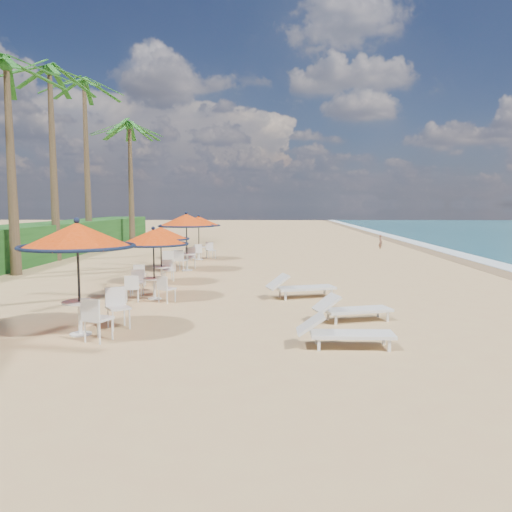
{
  "coord_description": "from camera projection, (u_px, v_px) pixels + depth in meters",
  "views": [
    {
      "loc": [
        -1.2,
        -10.88,
        2.81
      ],
      "look_at": [
        -1.73,
        4.73,
        1.2
      ],
      "focal_mm": 35.0,
      "sensor_mm": 36.0,
      "label": 1
    }
  ],
  "objects": [
    {
      "name": "ground",
      "position": [
        327.0,
        332.0,
        11.06
      ],
      "size": [
        160.0,
        160.0,
        0.0
      ],
      "primitive_type": "plane",
      "color": "tan",
      "rests_on": "ground"
    },
    {
      "name": "wetsand_band",
      "position": [
        504.0,
        273.0,
        20.72
      ],
      "size": [
        1.4,
        140.0,
        0.02
      ],
      "primitive_type": "cube",
      "color": "olive",
      "rests_on": "ground"
    },
    {
      "name": "station_0",
      "position": [
        81.0,
        246.0,
        10.62
      ],
      "size": [
        2.44,
        2.44,
        2.54
      ],
      "color": "black",
      "rests_on": "ground"
    },
    {
      "name": "station_1",
      "position": [
        152.0,
        246.0,
        14.72
      ],
      "size": [
        2.09,
        2.09,
        2.18
      ],
      "color": "black",
      "rests_on": "ground"
    },
    {
      "name": "station_2",
      "position": [
        160.0,
        239.0,
        17.62
      ],
      "size": [
        2.03,
        2.03,
        2.12
      ],
      "color": "black",
      "rests_on": "ground"
    },
    {
      "name": "station_3",
      "position": [
        185.0,
        227.0,
        21.14
      ],
      "size": [
        2.42,
        2.42,
        2.53
      ],
      "color": "black",
      "rests_on": "ground"
    },
    {
      "name": "station_4",
      "position": [
        199.0,
        225.0,
        25.37
      ],
      "size": [
        2.22,
        2.22,
        2.32
      ],
      "color": "black",
      "rests_on": "ground"
    },
    {
      "name": "lounger_near",
      "position": [
        342.0,
        332.0,
        9.81
      ],
      "size": [
        1.91,
        0.61,
        0.68
      ],
      "rotation": [
        0.0,
        0.0,
        0.0
      ],
      "color": "silver",
      "rests_on": "ground"
    },
    {
      "name": "lounger_mid",
      "position": [
        350.0,
        308.0,
        12.03
      ],
      "size": [
        2.0,
        1.11,
        0.68
      ],
      "rotation": [
        0.0,
        0.0,
        0.28
      ],
      "color": "silver",
      "rests_on": "ground"
    },
    {
      "name": "lounger_far",
      "position": [
        299.0,
        286.0,
        15.06
      ],
      "size": [
        2.18,
        1.25,
        0.75
      ],
      "rotation": [
        0.0,
        0.0,
        0.31
      ],
      "color": "silver",
      "rests_on": "ground"
    },
    {
      "name": "palm_3",
      "position": [
        7.0,
        77.0,
        19.24
      ],
      "size": [
        5.0,
        5.0,
        8.48
      ],
      "color": "brown",
      "rests_on": "ground"
    },
    {
      "name": "palm_4",
      "position": [
        50.0,
        81.0,
        24.27
      ],
      "size": [
        5.0,
        5.0,
        9.61
      ],
      "color": "brown",
      "rests_on": "ground"
    },
    {
      "name": "palm_5",
      "position": [
        84.0,
        92.0,
        29.9
      ],
      "size": [
        5.0,
        5.0,
        10.4
      ],
      "color": "brown",
      "rests_on": "ground"
    },
    {
      "name": "palm_6",
      "position": [
        130.0,
        132.0,
        34.3
      ],
      "size": [
        5.0,
        5.0,
        8.52
      ],
      "color": "brown",
      "rests_on": "ground"
    },
    {
      "name": "palm_7",
      "position": [
        129.0,
        134.0,
        37.91
      ],
      "size": [
        5.0,
        5.0,
        8.91
      ],
      "color": "brown",
      "rests_on": "ground"
    },
    {
      "name": "person",
      "position": [
        381.0,
        242.0,
        31.6
      ],
      "size": [
        0.29,
        0.38,
        0.96
      ],
      "primitive_type": "imported",
      "rotation": [
        0.0,
        0.0,
        1.74
      ],
      "color": "brown",
      "rests_on": "ground"
    }
  ]
}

